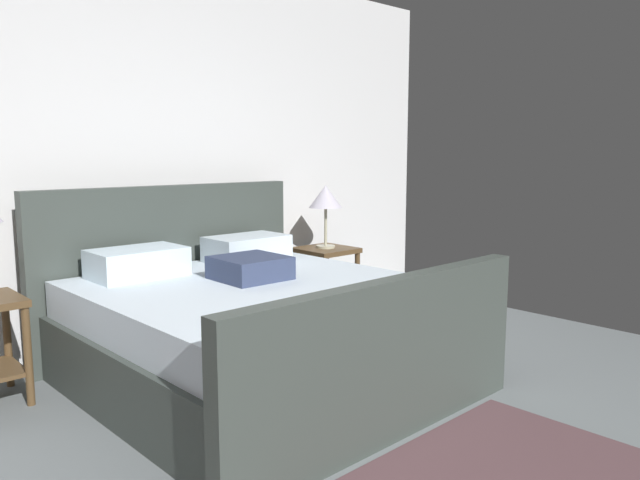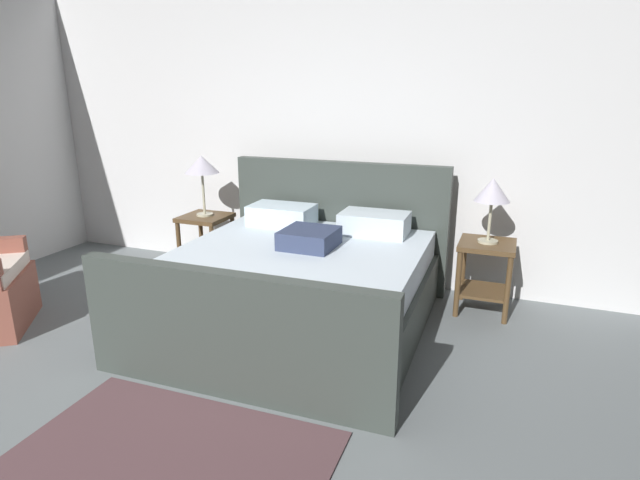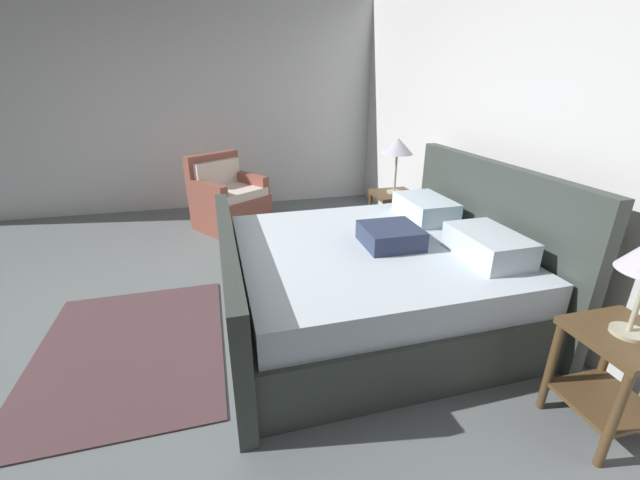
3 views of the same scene
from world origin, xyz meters
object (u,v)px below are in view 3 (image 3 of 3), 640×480
(bed, at_px, (373,276))
(table_lamp_left, at_px, (397,147))
(nightstand_left, at_px, (393,210))
(armchair, at_px, (228,201))
(nightstand_right, at_px, (616,366))

(bed, height_order, table_lamp_left, table_lamp_left)
(nightstand_left, xyz_separation_m, armchair, (-1.01, -1.75, -0.06))
(bed, bearing_deg, nightstand_right, 30.78)
(nightstand_right, relative_size, table_lamp_left, 1.02)
(nightstand_right, distance_m, nightstand_left, 2.65)
(bed, distance_m, nightstand_left, 1.52)
(nightstand_left, distance_m, table_lamp_left, 0.68)
(nightstand_left, distance_m, armchair, 2.02)
(bed, bearing_deg, table_lamp_left, 150.64)
(nightstand_right, xyz_separation_m, table_lamp_left, (-2.65, -0.04, 0.68))
(nightstand_right, bearing_deg, bed, -149.22)
(bed, distance_m, nightstand_right, 1.54)
(bed, distance_m, armchair, 2.54)
(armchair, bearing_deg, nightstand_right, 26.10)
(bed, relative_size, nightstand_left, 3.60)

